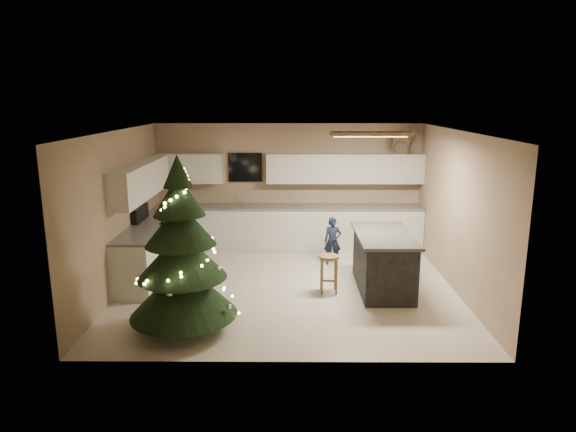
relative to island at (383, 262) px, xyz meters
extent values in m
plane|color=beige|center=(-1.57, 0.07, -0.48)|extent=(5.50, 5.50, 0.00)
cube|color=tan|center=(-1.57, 2.57, 0.82)|extent=(5.50, 0.02, 2.60)
cube|color=tan|center=(-1.57, -2.43, 0.82)|extent=(5.50, 0.02, 2.60)
cube|color=tan|center=(-4.32, 0.07, 0.82)|extent=(0.02, 5.00, 2.60)
cube|color=tan|center=(1.18, 0.07, 0.82)|extent=(0.02, 5.00, 2.60)
cube|color=silver|center=(-1.57, 0.07, 2.12)|extent=(5.50, 5.00, 0.02)
cube|color=brown|center=(-0.27, 0.17, 2.07)|extent=(1.25, 0.32, 0.06)
cube|color=white|center=(-0.27, 0.17, 2.04)|extent=(1.15, 0.24, 0.02)
cube|color=silver|center=(-1.57, 2.27, -0.03)|extent=(5.48, 0.60, 0.90)
cube|color=silver|center=(-4.02, 0.67, -0.03)|extent=(0.60, 2.60, 0.90)
cube|color=slate|center=(-1.57, 2.26, 0.44)|extent=(5.48, 0.62, 0.04)
cube|color=slate|center=(-4.01, 0.67, 0.44)|extent=(0.62, 2.60, 0.04)
cube|color=silver|center=(-3.62, 2.40, 1.22)|extent=(1.40, 0.35, 0.60)
cube|color=silver|center=(-0.42, 2.40, 1.22)|extent=(3.20, 0.35, 0.60)
cube|color=silver|center=(-4.15, 0.80, 1.22)|extent=(0.35, 2.60, 0.60)
cube|color=black|center=(-2.47, 2.54, 1.22)|extent=(0.70, 0.04, 0.60)
cube|color=#99999E|center=(-2.47, 2.27, 0.42)|extent=(0.55, 0.40, 0.06)
cylinder|color=#99999E|center=(-2.47, 2.37, 0.58)|extent=(0.03, 0.03, 0.24)
cube|color=black|center=(-4.00, 0.97, -0.03)|extent=(0.64, 0.75, 0.90)
cube|color=black|center=(-4.25, 0.97, 0.57)|extent=(0.10, 0.75, 0.30)
cube|color=black|center=(0.00, 0.00, -0.03)|extent=(0.80, 1.60, 0.90)
cube|color=#414141|center=(0.00, 0.00, 0.45)|extent=(0.90, 1.70, 0.05)
cylinder|color=brown|center=(-0.91, -0.13, 0.12)|extent=(0.33, 0.33, 0.04)
cylinder|color=brown|center=(-1.02, -0.25, -0.19)|extent=(0.03, 0.03, 0.58)
cylinder|color=brown|center=(-0.79, -0.25, -0.19)|extent=(0.03, 0.03, 0.58)
cylinder|color=brown|center=(-1.02, -0.02, -0.19)|extent=(0.03, 0.03, 0.58)
cylinder|color=brown|center=(-0.79, -0.02, -0.19)|extent=(0.03, 0.03, 0.58)
cube|color=brown|center=(-0.91, -0.13, -0.29)|extent=(0.25, 0.03, 0.03)
cylinder|color=#3F2816|center=(-2.98, -1.53, -0.32)|extent=(0.13, 0.13, 0.32)
cone|color=black|center=(-2.98, -1.53, 0.11)|extent=(1.45, 1.45, 0.75)
cone|color=black|center=(-2.98, -1.53, 0.59)|extent=(1.20, 1.20, 0.64)
cone|color=black|center=(-2.98, -1.53, 1.02)|extent=(0.94, 0.94, 0.59)
cone|color=black|center=(-2.98, -1.53, 1.39)|extent=(0.68, 0.68, 0.53)
cone|color=black|center=(-2.98, -1.53, 1.71)|extent=(0.39, 0.39, 0.43)
sphere|color=#FFD88C|center=(-2.22, -1.53, -0.21)|extent=(0.04, 0.04, 0.04)
sphere|color=#FFD88C|center=(-2.27, -1.30, -0.17)|extent=(0.04, 0.04, 0.04)
sphere|color=#FFD88C|center=(-2.39, -1.11, -0.12)|extent=(0.04, 0.04, 0.04)
sphere|color=#FFD88C|center=(-2.56, -0.96, -0.08)|extent=(0.04, 0.04, 0.04)
sphere|color=#FFD88C|center=(-2.76, -0.87, -0.03)|extent=(0.04, 0.04, 0.04)
sphere|color=#FFD88C|center=(-2.97, -0.85, 0.01)|extent=(0.04, 0.04, 0.04)
sphere|color=#FFD88C|center=(-3.18, -0.89, 0.06)|extent=(0.04, 0.04, 0.04)
sphere|color=#FFD88C|center=(-3.35, -1.00, 0.10)|extent=(0.04, 0.04, 0.04)
sphere|color=#FFD88C|center=(-3.49, -1.14, 0.15)|extent=(0.04, 0.04, 0.04)
sphere|color=#FFD88C|center=(-3.56, -1.32, 0.19)|extent=(0.04, 0.04, 0.04)
sphere|color=#FFD88C|center=(-3.58, -1.51, 0.24)|extent=(0.04, 0.04, 0.04)
sphere|color=#FFD88C|center=(-3.55, -1.69, 0.28)|extent=(0.04, 0.04, 0.04)
sphere|color=#FFD88C|center=(-3.46, -1.85, 0.33)|extent=(0.04, 0.04, 0.04)
sphere|color=#FFD88C|center=(-3.33, -1.97, 0.37)|extent=(0.04, 0.04, 0.04)
sphere|color=#FFD88C|center=(-3.17, -2.04, 0.42)|extent=(0.04, 0.04, 0.04)
sphere|color=#FFD88C|center=(-3.01, -2.05, 0.47)|extent=(0.04, 0.04, 0.04)
sphere|color=#FFD88C|center=(-2.85, -2.02, 0.51)|extent=(0.04, 0.04, 0.04)
sphere|color=#FFD88C|center=(-2.71, -1.94, 0.56)|extent=(0.04, 0.04, 0.04)
sphere|color=#FFD88C|center=(-2.61, -1.83, 0.60)|extent=(0.04, 0.04, 0.04)
sphere|color=#FFD88C|center=(-2.55, -1.70, 0.65)|extent=(0.04, 0.04, 0.04)
sphere|color=#FFD88C|center=(-2.54, -1.56, 0.69)|extent=(0.04, 0.04, 0.04)
sphere|color=#FFD88C|center=(-2.57, -1.42, 0.74)|extent=(0.04, 0.04, 0.04)
sphere|color=#FFD88C|center=(-2.63, -1.31, 0.78)|extent=(0.04, 0.04, 0.04)
sphere|color=#FFD88C|center=(-2.73, -1.22, 0.83)|extent=(0.04, 0.04, 0.04)
sphere|color=#FFD88C|center=(-2.84, -1.18, 0.87)|extent=(0.04, 0.04, 0.04)
sphere|color=#FFD88C|center=(-2.95, -1.16, 0.92)|extent=(0.04, 0.04, 0.04)
sphere|color=#FFD88C|center=(-3.06, -1.19, 0.96)|extent=(0.04, 0.04, 0.04)
sphere|color=#FFD88C|center=(-3.16, -1.24, 1.01)|extent=(0.04, 0.04, 0.04)
sphere|color=#FFD88C|center=(-3.22, -1.32, 1.05)|extent=(0.04, 0.04, 0.04)
sphere|color=#FFD88C|center=(-3.26, -1.41, 1.10)|extent=(0.04, 0.04, 0.04)
sphere|color=#FFD88C|center=(-3.27, -1.50, 1.14)|extent=(0.04, 0.04, 0.04)
sphere|color=#FFD88C|center=(-3.25, -1.59, 1.19)|extent=(0.04, 0.04, 0.04)
sphere|color=#FFD88C|center=(-3.20, -1.66, 1.23)|extent=(0.04, 0.04, 0.04)
sphere|color=#FFD88C|center=(-3.14, -1.71, 1.28)|extent=(0.04, 0.04, 0.04)
sphere|color=#FFD88C|center=(-3.07, -1.74, 1.32)|extent=(0.04, 0.04, 0.04)
sphere|color=#FFD88C|center=(-3.00, -1.74, 1.37)|extent=(0.04, 0.04, 0.04)
sphere|color=#FFD88C|center=(-2.94, -1.72, 1.41)|extent=(0.04, 0.04, 0.04)
sphere|color=#FFD88C|center=(-2.89, -1.69, 1.46)|extent=(0.04, 0.04, 0.04)
sphere|color=#FFD88C|center=(-2.86, -1.64, 1.50)|extent=(0.04, 0.04, 0.04)
sphere|color=#FFD88C|center=(-2.85, -1.59, 1.55)|extent=(0.04, 0.04, 0.04)
sphere|color=#FFD88C|center=(-2.85, -1.55, 1.59)|extent=(0.04, 0.04, 0.04)
sphere|color=#FFD88C|center=(-2.87, -1.51, 1.64)|extent=(0.04, 0.04, 0.04)
sphere|color=#FFD88C|center=(-2.89, -1.48, 1.68)|extent=(0.04, 0.04, 0.04)
sphere|color=#FFD88C|center=(-2.92, -1.47, 1.73)|extent=(0.04, 0.04, 0.04)
sphere|color=#FFD88C|center=(-2.95, -1.47, 1.77)|extent=(0.04, 0.04, 0.04)
sphere|color=silver|center=(-2.33, -1.53, -0.08)|extent=(0.07, 0.07, 0.07)
sphere|color=silver|center=(-3.33, -1.05, 0.08)|extent=(0.07, 0.07, 0.07)
sphere|color=silver|center=(-3.15, -2.05, 0.24)|extent=(0.07, 0.07, 0.07)
sphere|color=silver|center=(-2.52, -1.38, 0.40)|extent=(0.07, 0.07, 0.07)
sphere|color=silver|center=(-3.33, -1.28, 0.56)|extent=(0.07, 0.07, 0.07)
sphere|color=silver|center=(-2.98, -1.90, 0.72)|extent=(0.07, 0.07, 0.07)
sphere|color=silver|center=(-2.73, -1.34, 0.88)|extent=(0.07, 0.07, 0.07)
sphere|color=silver|center=(-3.23, -1.45, 1.04)|extent=(0.07, 0.07, 0.07)
sphere|color=silver|center=(-2.92, -1.72, 1.20)|extent=(0.07, 0.07, 0.07)
sphere|color=silver|center=(-2.90, -1.41, 1.37)|extent=(0.07, 0.07, 0.07)
sphere|color=silver|center=(-3.07, -1.53, 1.53)|extent=(0.07, 0.07, 0.07)
sphere|color=silver|center=(-2.96, -1.55, 1.69)|extent=(0.07, 0.07, 0.07)
imported|color=#161F3A|center=(-0.73, 1.31, -0.02)|extent=(0.33, 0.22, 0.91)
cube|color=brown|center=(0.73, 2.36, 1.53)|extent=(0.23, 0.02, 0.02)
cube|color=brown|center=(0.73, 2.43, 1.53)|extent=(0.23, 0.02, 0.02)
imported|color=tan|center=(0.73, 2.40, 1.79)|extent=(0.62, 0.33, 0.50)
camera|label=1|loc=(-1.53, -8.06, 2.62)|focal=32.00mm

